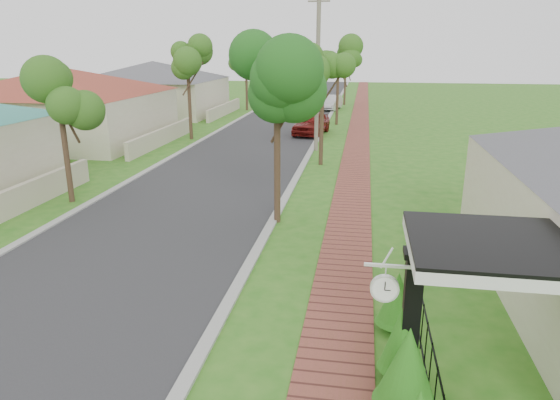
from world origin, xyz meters
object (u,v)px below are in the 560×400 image
Objects in this scene: porch_post at (410,324)px; parked_car_red at (311,123)px; station_clock at (385,287)px; parked_car_white at (331,103)px; utility_pole at (317,74)px; near_tree at (277,81)px.

porch_post is 26.53m from parked_car_red.
station_clock is at bearing -72.30° from parked_car_red.
utility_pole is (0.50, -19.79, 3.64)m from parked_car_white.
near_tree is at bearing 111.42° from station_clock.
parked_car_white is 0.48× the size of utility_pole.
utility_pole reaches higher than station_clock.
porch_post is at bearing -74.59° from parked_car_white.
porch_post reaches higher than parked_car_white.
porch_post is at bearing -71.14° from parked_car_red.
porch_post is at bearing -79.98° from utility_pole.
near_tree is at bearing -90.45° from utility_pole.
utility_pole is at bearing -72.08° from parked_car_red.
porch_post is 0.42× the size of near_tree.
near_tree is (0.40, -32.45, 4.06)m from parked_car_white.
parked_car_red is 1.10× the size of parked_car_white.
station_clock is at bearing -81.44° from utility_pole.
parked_car_red is at bearing 92.37° from near_tree.
porch_post is 0.30× the size of utility_pole.
station_clock is at bearing -149.52° from porch_post.
near_tree is (0.75, -18.15, 3.96)m from parked_car_red.
parked_car_white is 40.92m from station_clock.
utility_pole reaches higher than parked_car_white.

